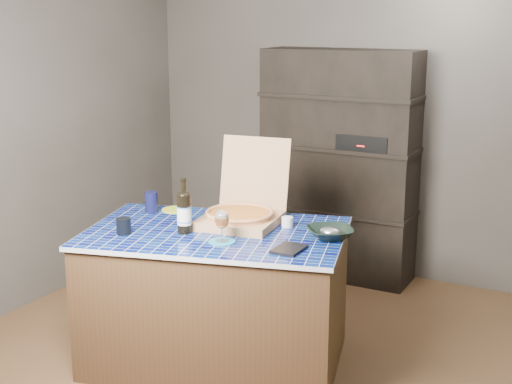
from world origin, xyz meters
The scene contains 14 objects.
room centered at (0.00, 0.00, 1.25)m, with size 3.50×3.50×3.50m.
shelving_unit centered at (0.00, 1.53, 0.90)m, with size 1.20×0.41×1.80m.
kitchen_island centered at (-0.08, -0.21, 0.41)m, with size 1.70×1.31×0.82m.
pizza_box centered at (-0.02, 0.00, 0.89)m, with size 0.52×0.60×0.49m.
mead_bottle centered at (-0.22, -0.32, 0.95)m, with size 0.09×0.09×0.32m.
teal_trivet centered at (0.06, -0.37, 0.83)m, with size 0.15×0.15×0.01m, color teal.
wine_glass centered at (0.06, -0.37, 0.95)m, with size 0.08×0.08×0.18m.
tumbler centered at (-0.52, -0.51, 0.87)m, with size 0.08×0.08×0.09m, color black.
dvd_case centered at (0.45, -0.33, 0.83)m, with size 0.14×0.20×0.02m, color black.
bowl centered at (0.57, -0.03, 0.85)m, with size 0.26×0.26×0.06m, color black.
foil_contents centered at (0.57, -0.03, 0.86)m, with size 0.12×0.10×0.06m, color #A4A5AF.
white_jar centered at (0.25, 0.07, 0.85)m, with size 0.07×0.07×0.06m, color silver.
navy_cup centered at (-0.66, -0.04, 0.89)m, with size 0.08×0.08×0.13m, color black.
green_trivet centered at (-0.55, 0.06, 0.83)m, with size 0.18×0.18×0.01m, color #A4B226.
Camera 1 is at (2.01, -3.62, 2.06)m, focal length 50.00 mm.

